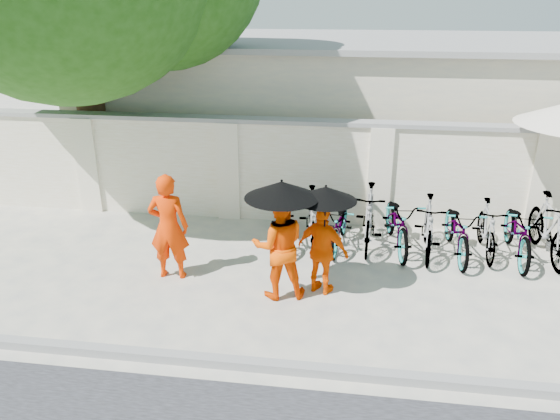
# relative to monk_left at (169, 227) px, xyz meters

# --- Properties ---
(ground) EXTENTS (80.00, 80.00, 0.00)m
(ground) POSITION_rel_monk_left_xyz_m (1.38, -0.47, -0.88)
(ground) COLOR beige
(kerb) EXTENTS (40.00, 0.16, 0.12)m
(kerb) POSITION_rel_monk_left_xyz_m (1.38, -2.17, -0.82)
(kerb) COLOR gray
(kerb) RESTS_ON ground
(compound_wall) EXTENTS (20.00, 0.30, 2.00)m
(compound_wall) POSITION_rel_monk_left_xyz_m (2.38, 2.73, 0.12)
(compound_wall) COLOR white
(compound_wall) RESTS_ON ground
(building_behind) EXTENTS (14.00, 6.00, 3.20)m
(building_behind) POSITION_rel_monk_left_xyz_m (3.38, 6.53, 0.72)
(building_behind) COLOR beige
(building_behind) RESTS_ON ground
(monk_left) EXTENTS (0.67, 0.46, 1.76)m
(monk_left) POSITION_rel_monk_left_xyz_m (0.00, 0.00, 0.00)
(monk_left) COLOR #F13100
(monk_left) RESTS_ON ground
(monk_center) EXTENTS (0.94, 0.81, 1.68)m
(monk_center) POSITION_rel_monk_left_xyz_m (1.83, -0.36, -0.04)
(monk_center) COLOR #FF4C00
(monk_center) RESTS_ON ground
(parasol_center) EXTENTS (1.07, 1.07, 0.93)m
(parasol_center) POSITION_rel_monk_left_xyz_m (1.88, -0.44, 0.88)
(parasol_center) COLOR black
(parasol_center) RESTS_ON ground
(monk_right) EXTENTS (0.91, 0.66, 1.44)m
(monk_right) POSITION_rel_monk_left_xyz_m (2.48, -0.17, -0.16)
(monk_right) COLOR #FF5400
(monk_right) RESTS_ON ground
(parasol_right) EXTENTS (0.92, 0.92, 0.96)m
(parasol_right) POSITION_rel_monk_left_xyz_m (2.50, -0.25, 0.78)
(parasol_right) COLOR black
(parasol_right) RESTS_ON ground
(bike_0) EXTENTS (0.70, 1.86, 0.97)m
(bike_0) POSITION_rel_monk_left_xyz_m (1.66, 1.48, -0.40)
(bike_0) COLOR gray
(bike_0) RESTS_ON ground
(bike_1) EXTENTS (0.70, 1.80, 1.05)m
(bike_1) POSITION_rel_monk_left_xyz_m (2.17, 1.52, -0.35)
(bike_1) COLOR gray
(bike_1) RESTS_ON ground
(bike_2) EXTENTS (0.75, 1.69, 0.86)m
(bike_2) POSITION_rel_monk_left_xyz_m (2.69, 1.51, -0.45)
(bike_2) COLOR gray
(bike_2) RESTS_ON ground
(bike_3) EXTENTS (0.62, 1.88, 1.12)m
(bike_3) POSITION_rel_monk_left_xyz_m (3.20, 1.64, -0.32)
(bike_3) COLOR gray
(bike_3) RESTS_ON ground
(bike_4) EXTENTS (0.91, 1.99, 1.01)m
(bike_4) POSITION_rel_monk_left_xyz_m (3.71, 1.60, -0.38)
(bike_4) COLOR gray
(bike_4) RESTS_ON ground
(bike_5) EXTENTS (0.61, 1.75, 1.03)m
(bike_5) POSITION_rel_monk_left_xyz_m (4.23, 1.42, -0.36)
(bike_5) COLOR gray
(bike_5) RESTS_ON ground
(bike_6) EXTENTS (0.72, 1.87, 0.97)m
(bike_6) POSITION_rel_monk_left_xyz_m (4.74, 1.45, -0.40)
(bike_6) COLOR gray
(bike_6) RESTS_ON ground
(bike_7) EXTENTS (0.50, 1.61, 0.96)m
(bike_7) POSITION_rel_monk_left_xyz_m (5.26, 1.58, -0.40)
(bike_7) COLOR gray
(bike_7) RESTS_ON ground
(bike_8) EXTENTS (0.77, 1.96, 1.02)m
(bike_8) POSITION_rel_monk_left_xyz_m (5.77, 1.49, -0.37)
(bike_8) COLOR gray
(bike_8) RESTS_ON ground
(bike_9) EXTENTS (0.62, 1.88, 1.12)m
(bike_9) POSITION_rel_monk_left_xyz_m (6.28, 1.59, -0.32)
(bike_9) COLOR gray
(bike_9) RESTS_ON ground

